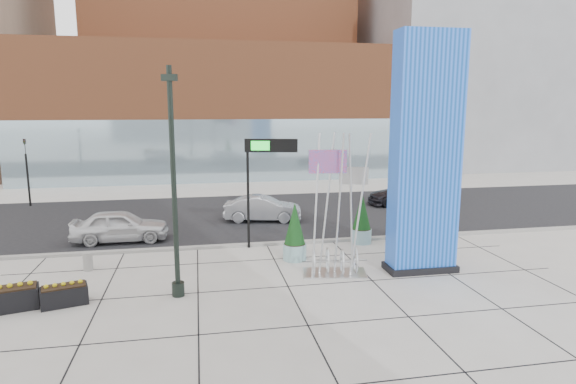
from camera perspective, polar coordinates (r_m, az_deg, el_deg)
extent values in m
plane|color=#9E9991|center=(17.37, -3.92, -10.16)|extent=(160.00, 160.00, 0.00)
cube|color=black|center=(26.94, -6.47, -2.82)|extent=(80.00, 12.00, 0.02)
cube|color=gray|center=(21.13, -5.23, -6.28)|extent=(80.00, 0.30, 0.12)
cube|color=brown|center=(43.29, -7.01, 9.38)|extent=(34.00, 10.00, 11.00)
cube|color=#8CA5B2|center=(38.66, -6.44, 4.85)|extent=(34.00, 0.60, 5.00)
cube|color=slate|center=(55.75, 19.79, 12.62)|extent=(20.00, 18.00, 18.00)
cube|color=#0B46A9|center=(17.88, 15.98, 4.24)|extent=(2.39, 0.96, 8.60)
cube|color=black|center=(18.75, 15.35, -8.57)|extent=(2.58, 1.15, 0.24)
cylinder|color=black|center=(15.27, -13.38, 0.78)|extent=(0.16, 0.16, 7.22)
cylinder|color=black|center=(16.15, -12.88, -11.15)|extent=(0.40, 0.40, 0.45)
cube|color=black|center=(15.10, -13.90, 13.03)|extent=(0.49, 0.36, 0.20)
cube|color=silver|center=(17.82, 5.55, -9.55)|extent=(2.43, 1.53, 0.06)
cylinder|color=silver|center=(16.75, 3.53, -1.76)|extent=(0.08, 0.08, 5.14)
cylinder|color=silver|center=(17.20, 4.56, -1.46)|extent=(0.08, 0.08, 5.14)
cylinder|color=silver|center=(17.07, 6.12, -1.58)|extent=(0.08, 0.08, 5.14)
cylinder|color=silver|center=(17.49, 7.28, -1.32)|extent=(0.08, 0.08, 5.14)
cylinder|color=silver|center=(17.14, 8.58, -1.58)|extent=(0.08, 0.08, 5.14)
torus|color=silver|center=(17.38, 3.20, -8.41)|extent=(0.24, 0.93, 0.94)
torus|color=silver|center=(17.70, 4.68, -8.09)|extent=(0.24, 0.93, 0.94)
torus|color=silver|center=(17.65, 6.48, -8.18)|extent=(0.24, 0.93, 0.94)
torus|color=silver|center=(17.99, 7.87, -7.85)|extent=(0.24, 0.93, 0.94)
cube|color=red|center=(16.81, 4.78, 3.59)|extent=(1.34, 0.20, 0.82)
cube|color=silver|center=(17.24, 7.63, 1.98)|extent=(1.00, 0.34, 0.62)
cylinder|color=gray|center=(19.50, -22.63, -7.60)|extent=(0.35, 0.35, 0.68)
cylinder|color=black|center=(20.43, -4.75, -0.34)|extent=(0.11, 0.11, 4.63)
cube|color=black|center=(20.29, -2.03, 5.58)|extent=(2.19, 0.71, 0.55)
cube|color=#19D833|center=(20.10, -3.23, 5.53)|extent=(0.76, 0.20, 0.39)
cylinder|color=#82ACAF|center=(22.42, 13.03, -4.78)|extent=(0.99, 0.99, 0.69)
cylinder|color=black|center=(22.33, 13.07, -3.92)|extent=(0.91, 0.91, 0.06)
cone|color=black|center=(22.14, 13.16, -1.69)|extent=(0.89, 0.89, 1.78)
cylinder|color=#82ACAF|center=(21.78, 8.67, -5.16)|extent=(0.90, 0.90, 0.63)
cylinder|color=black|center=(21.70, 8.69, -4.35)|extent=(0.83, 0.83, 0.05)
cone|color=black|center=(21.51, 8.75, -2.25)|extent=(0.81, 0.81, 1.63)
cylinder|color=#82ACAF|center=(19.23, 0.79, -7.09)|extent=(0.93, 0.93, 0.65)
cylinder|color=black|center=(19.13, 0.80, -6.17)|extent=(0.85, 0.85, 0.06)
cone|color=black|center=(18.91, 0.80, -3.75)|extent=(0.83, 0.83, 1.67)
cube|color=black|center=(16.92, -29.98, -10.95)|extent=(1.65, 1.11, 0.65)
cube|color=black|center=(16.80, -30.08, -9.85)|extent=(1.52, 0.98, 0.06)
cube|color=black|center=(16.58, -24.97, -11.08)|extent=(1.47, 1.01, 0.57)
cube|color=black|center=(16.47, -25.05, -10.09)|extent=(1.35, 0.89, 0.06)
imported|color=silver|center=(22.89, -19.28, -3.84)|extent=(4.20, 1.72, 1.43)
imported|color=#929499|center=(25.48, -3.02, -2.00)|extent=(4.24, 2.18, 1.33)
imported|color=black|center=(30.59, 13.74, -0.20)|extent=(4.70, 1.93, 1.36)
cylinder|color=black|center=(33.09, -28.43, 1.24)|extent=(0.12, 0.12, 3.20)
imported|color=black|center=(32.88, -28.73, 4.77)|extent=(0.15, 0.18, 0.90)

